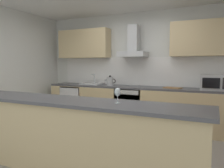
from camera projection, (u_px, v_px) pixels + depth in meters
ground at (103, 150)px, 3.59m from camera, size 5.85×4.77×0.02m
wall_back at (141, 68)px, 5.23m from camera, size 5.85×0.12×2.60m
backsplash_tile at (140, 71)px, 5.17m from camera, size 4.12×0.02×0.66m
counter_back at (135, 106)px, 4.96m from camera, size 4.26×0.60×0.90m
counter_island at (70, 136)px, 2.83m from camera, size 3.41×0.64×0.94m
upper_cabinets at (138, 41)px, 4.97m from camera, size 4.21×0.32×0.70m
oven at (131, 106)px, 4.98m from camera, size 0.60×0.62×0.80m
refrigerator at (76, 103)px, 5.61m from camera, size 0.58×0.60×0.85m
microwave at (215, 82)px, 4.18m from camera, size 0.50×0.38×0.30m
sink at (92, 83)px, 5.37m from camera, size 0.50×0.40×0.26m
kettle at (110, 81)px, 5.11m from camera, size 0.29×0.15×0.24m
range_hood at (133, 47)px, 4.98m from camera, size 0.62×0.45×0.72m
wine_glass at (118, 93)px, 2.53m from camera, size 0.08×0.08×0.18m
chopping_board at (173, 88)px, 4.53m from camera, size 0.38×0.30×0.02m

